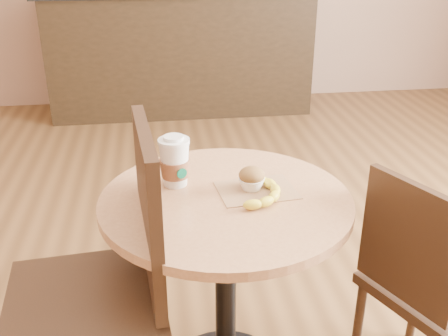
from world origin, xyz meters
name	(u,v)px	position (x,y,z in m)	size (l,w,h in m)	color
cafe_table	(226,249)	(-0.05, 0.04, 0.56)	(0.78, 0.78, 0.75)	black
chair_left	(109,282)	(-0.41, -0.09, 0.56)	(0.49, 0.49, 1.03)	black
chair_right	(424,283)	(0.58, -0.09, 0.46)	(0.49, 0.49, 0.84)	black
service_counter	(181,52)	(0.00, 3.18, 0.52)	(2.30, 0.65, 1.04)	black
kraft_bag	(257,190)	(0.05, 0.07, 0.75)	(0.24, 0.18, 0.00)	#8D6644
coffee_cup	(175,163)	(-0.20, 0.15, 0.82)	(0.10, 0.10, 0.17)	silver
muffin	(252,178)	(0.04, 0.08, 0.79)	(0.08, 0.08, 0.07)	white
banana	(262,191)	(0.06, 0.03, 0.77)	(0.15, 0.22, 0.03)	yellow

